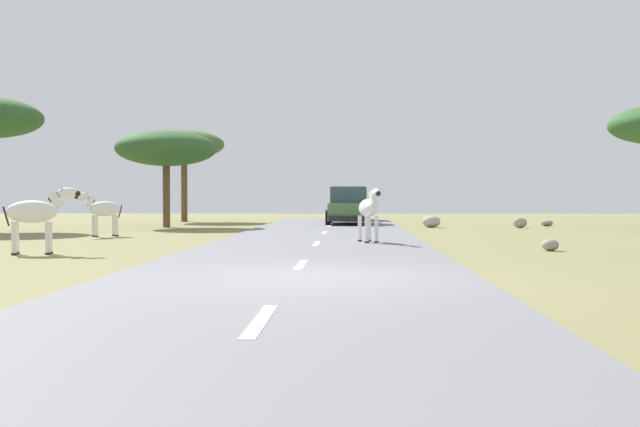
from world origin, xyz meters
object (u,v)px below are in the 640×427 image
at_px(zebra_0, 369,209).
at_px(rock_1, 550,245).
at_px(tree_2, 166,149).
at_px(rock_2, 520,223).
at_px(car_0, 348,207).
at_px(zebra_2, 102,209).
at_px(tree_5, 184,145).
at_px(zebra_1, 36,213).
at_px(rock_0, 547,223).
at_px(car_1, 351,205).
at_px(rock_3, 431,222).

bearing_deg(zebra_0, rock_1, 137.25).
height_order(tree_2, rock_2, tree_2).
bearing_deg(car_0, rock_1, 107.60).
height_order(zebra_0, zebra_2, zebra_0).
distance_m(tree_5, rock_1, 24.56).
relative_size(zebra_1, rock_0, 3.18).
bearing_deg(rock_2, zebra_1, -134.56).
bearing_deg(rock_1, rock_2, 79.93).
distance_m(zebra_0, zebra_1, 8.62).
height_order(car_1, rock_0, car_1).
distance_m(zebra_1, car_0, 18.84).
xyz_separation_m(zebra_0, zebra_1, (-7.69, -3.89, -0.02)).
bearing_deg(rock_0, tree_5, 163.78).
distance_m(car_0, car_1, 5.31).
bearing_deg(tree_5, car_0, -25.37).
bearing_deg(zebra_2, rock_0, -101.31).
bearing_deg(car_0, zebra_0, 92.79).
distance_m(zebra_0, rock_3, 11.34).
bearing_deg(zebra_1, tree_5, 170.84).
bearing_deg(rock_1, tree_5, 124.41).
xyz_separation_m(car_0, rock_3, (3.58, -2.65, -0.59)).
distance_m(car_1, rock_0, 10.84).
height_order(car_0, rock_0, car_0).
relative_size(zebra_0, tree_5, 0.34).
bearing_deg(zebra_0, car_1, -103.52).
xyz_separation_m(rock_0, rock_1, (-3.94, -14.87, 0.01)).
xyz_separation_m(car_0, tree_2, (-7.84, -2.94, 2.54)).
bearing_deg(car_0, zebra_1, 68.12).
xyz_separation_m(tree_2, tree_5, (-0.88, 7.08, 0.68)).
relative_size(tree_2, rock_0, 8.24).
bearing_deg(rock_0, car_0, 173.62).
xyz_separation_m(zebra_2, rock_2, (15.38, 7.34, -0.68)).
distance_m(car_0, rock_2, 7.86).
xyz_separation_m(zebra_2, car_0, (8.09, 10.22, -0.06)).
relative_size(zebra_0, rock_0, 3.08).
xyz_separation_m(zebra_1, zebra_2, (-1.01, 7.24, -0.05)).
relative_size(zebra_1, rock_2, 2.86).
xyz_separation_m(rock_1, rock_2, (2.31, 12.99, 0.07)).
relative_size(zebra_1, car_1, 0.38).
height_order(zebra_0, rock_1, zebra_0).
height_order(rock_2, rock_3, rock_3).
xyz_separation_m(zebra_1, rock_1, (12.06, 1.60, -0.81)).
distance_m(zebra_1, car_1, 23.88).
relative_size(zebra_2, rock_0, 2.88).
xyz_separation_m(tree_5, rock_0, (17.64, -5.13, -3.93)).
bearing_deg(car_1, tree_5, 7.00).
relative_size(zebra_1, tree_5, 0.35).
relative_size(zebra_0, car_1, 0.37).
height_order(zebra_2, car_0, car_0).
bearing_deg(rock_3, zebra_2, -147.01).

